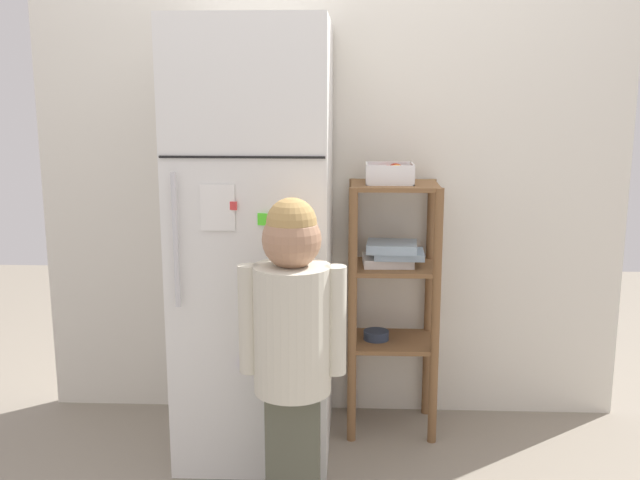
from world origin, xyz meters
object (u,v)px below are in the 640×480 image
at_px(pantry_shelf_unit, 392,281).
at_px(fruit_bin, 392,174).
at_px(child_standing, 292,328).
at_px(refrigerator, 256,242).

height_order(pantry_shelf_unit, fruit_bin, fruit_bin).
bearing_deg(fruit_bin, pantry_shelf_unit, -1.23).
relative_size(child_standing, fruit_bin, 5.73).
distance_m(refrigerator, fruit_bin, 0.61).
xyz_separation_m(refrigerator, pantry_shelf_unit, (0.54, 0.16, -0.19)).
distance_m(child_standing, pantry_shelf_unit, 0.77).
bearing_deg(refrigerator, child_standing, -70.31).
xyz_separation_m(child_standing, pantry_shelf_unit, (0.36, 0.68, -0.02)).
bearing_deg(pantry_shelf_unit, refrigerator, -163.66).
distance_m(pantry_shelf_unit, fruit_bin, 0.44).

